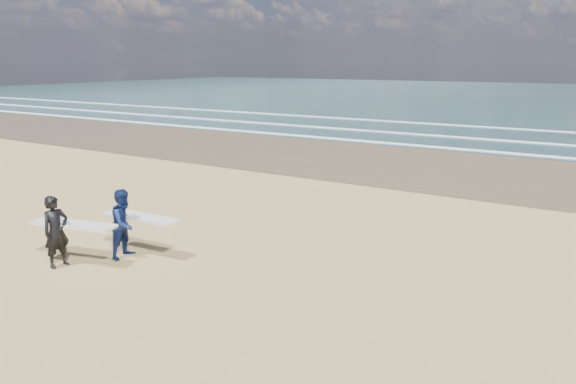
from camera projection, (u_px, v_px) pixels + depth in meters
The scene contains 2 objects.
surfer_near at pixel (59, 231), 12.42m from camera, with size 2.26×1.19×1.77m.
surfer_far at pixel (126, 223), 13.03m from camera, with size 2.23×1.13×1.78m.
Camera 1 is at (10.88, -6.78, 4.89)m, focal length 32.00 mm.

